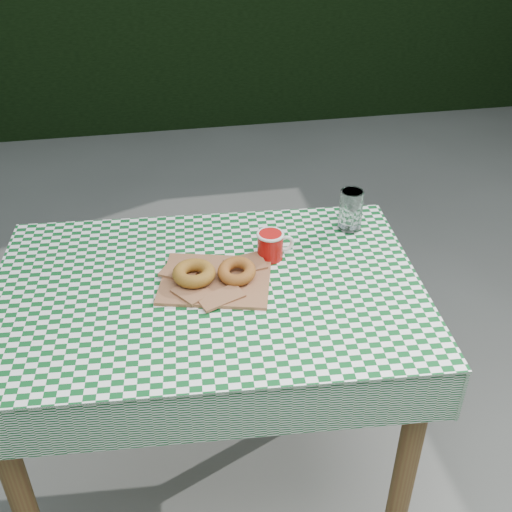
{
  "coord_description": "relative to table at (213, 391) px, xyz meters",
  "views": [
    {
      "loc": [
        -0.26,
        -1.35,
        1.71
      ],
      "look_at": [
        -0.01,
        0.0,
        0.79
      ],
      "focal_mm": 43.52,
      "sensor_mm": 36.0,
      "label": 1
    }
  ],
  "objects": [
    {
      "name": "ground",
      "position": [
        0.15,
        0.07,
        -0.38
      ],
      "size": [
        60.0,
        60.0,
        0.0
      ],
      "primitive_type": "plane",
      "color": "#5B5A55",
      "rests_on": "ground"
    },
    {
      "name": "table",
      "position": [
        0.0,
        0.0,
        0.0
      ],
      "size": [
        1.14,
        0.8,
        0.75
      ],
      "primitive_type": "cube",
      "rotation": [
        0.0,
        0.0,
        -0.07
      ],
      "color": "brown",
      "rests_on": "ground"
    },
    {
      "name": "tablecloth",
      "position": [
        0.0,
        0.0,
        0.38
      ],
      "size": [
        1.16,
        0.82,
        0.01
      ],
      "primitive_type": "cube",
      "rotation": [
        0.0,
        0.0,
        -0.07
      ],
      "color": "#0B481C",
      "rests_on": "table"
    },
    {
      "name": "paper_bag",
      "position": [
        0.02,
        0.02,
        0.39
      ],
      "size": [
        0.33,
        0.29,
        0.01
      ],
      "primitive_type": "cube",
      "rotation": [
        0.0,
        0.0,
        -0.25
      ],
      "color": "#90613E",
      "rests_on": "tablecloth"
    },
    {
      "name": "bagel_front",
      "position": [
        -0.03,
        0.02,
        0.41
      ],
      "size": [
        0.12,
        0.12,
        0.03
      ],
      "primitive_type": "torus",
      "rotation": [
        0.0,
        0.0,
        0.09
      ],
      "color": "#9A601F",
      "rests_on": "paper_bag"
    },
    {
      "name": "bagel_back",
      "position": [
        0.08,
        0.01,
        0.41
      ],
      "size": [
        0.13,
        0.13,
        0.03
      ],
      "primitive_type": "torus",
      "rotation": [
        0.0,
        0.0,
        -0.45
      ],
      "color": "brown",
      "rests_on": "paper_bag"
    },
    {
      "name": "coffee_mug",
      "position": [
        0.18,
        0.1,
        0.42
      ],
      "size": [
        0.15,
        0.15,
        0.08
      ],
      "primitive_type": null,
      "rotation": [
        0.0,
        0.0,
        0.08
      ],
      "color": "#A00C0A",
      "rests_on": "tablecloth"
    },
    {
      "name": "drinking_glass",
      "position": [
        0.45,
        0.21,
        0.44
      ],
      "size": [
        0.08,
        0.08,
        0.12
      ],
      "primitive_type": "cylinder",
      "rotation": [
        0.0,
        0.0,
        0.13
      ],
      "color": "silver",
      "rests_on": "tablecloth"
    }
  ]
}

